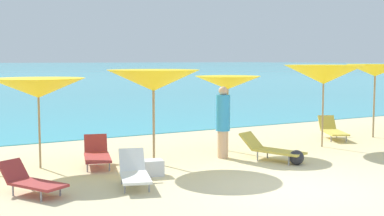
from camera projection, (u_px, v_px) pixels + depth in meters
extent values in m
cube|color=beige|center=(110.00, 132.00, 18.53)|extent=(50.00, 100.00, 0.30)
cylinder|color=#9E7F59|center=(39.00, 126.00, 11.64)|extent=(0.05, 0.05, 1.97)
cone|color=yellow|center=(38.00, 88.00, 11.56)|extent=(2.34, 2.34, 0.45)
sphere|color=#9E7F59|center=(38.00, 82.00, 11.54)|extent=(0.07, 0.07, 0.07)
cylinder|color=#9E7F59|center=(154.00, 120.00, 12.16)|extent=(0.06, 0.06, 2.13)
cone|color=yellow|center=(153.00, 80.00, 12.07)|extent=(2.25, 2.25, 0.51)
sphere|color=#9E7F59|center=(153.00, 74.00, 12.05)|extent=(0.07, 0.07, 0.07)
cylinder|color=#9E7F59|center=(227.00, 115.00, 13.88)|extent=(0.05, 0.05, 1.97)
cone|color=yellow|center=(228.00, 83.00, 13.79)|extent=(1.81, 1.81, 0.36)
sphere|color=#9E7F59|center=(228.00, 78.00, 13.78)|extent=(0.07, 0.07, 0.07)
cylinder|color=#9E7F59|center=(323.00, 108.00, 14.50)|extent=(0.05, 0.05, 2.22)
cone|color=yellow|center=(324.00, 74.00, 14.41)|extent=(2.27, 2.27, 0.54)
sphere|color=#9E7F59|center=(324.00, 69.00, 14.40)|extent=(0.07, 0.07, 0.07)
cylinder|color=#9E7F59|center=(374.00, 102.00, 16.28)|extent=(0.06, 0.06, 2.26)
cone|color=yellow|center=(375.00, 70.00, 16.18)|extent=(1.83, 1.83, 0.39)
sphere|color=#9E7F59|center=(375.00, 66.00, 16.17)|extent=(0.07, 0.07, 0.07)
cube|color=#A53333|center=(38.00, 185.00, 9.28)|extent=(0.97, 1.19, 0.05)
cube|color=#A53333|center=(13.00, 171.00, 9.62)|extent=(0.59, 0.52, 0.40)
cylinder|color=gray|center=(41.00, 196.00, 8.93)|extent=(0.04, 0.04, 0.19)
cylinder|color=gray|center=(60.00, 191.00, 9.31)|extent=(0.04, 0.04, 0.19)
cylinder|color=gray|center=(13.00, 191.00, 9.32)|extent=(0.04, 0.04, 0.19)
cylinder|color=gray|center=(32.00, 185.00, 9.70)|extent=(0.04, 0.04, 0.19)
cube|color=#D8BF4C|center=(279.00, 152.00, 12.43)|extent=(0.91, 1.38, 0.05)
cube|color=#D8BF4C|center=(251.00, 141.00, 12.96)|extent=(0.62, 0.58, 0.41)
cylinder|color=gray|center=(289.00, 161.00, 12.01)|extent=(0.04, 0.04, 0.23)
cylinder|color=gray|center=(298.00, 158.00, 12.34)|extent=(0.04, 0.04, 0.23)
cylinder|color=gray|center=(257.00, 156.00, 12.59)|extent=(0.04, 0.04, 0.23)
cylinder|color=gray|center=(267.00, 154.00, 12.93)|extent=(0.04, 0.04, 0.23)
cube|color=white|center=(135.00, 178.00, 9.83)|extent=(0.84, 1.15, 0.05)
cube|color=white|center=(132.00, 160.00, 10.52)|extent=(0.63, 0.59, 0.44)
cylinder|color=gray|center=(125.00, 188.00, 9.49)|extent=(0.04, 0.04, 0.19)
cylinder|color=gray|center=(149.00, 187.00, 9.58)|extent=(0.04, 0.04, 0.19)
cylinder|color=gray|center=(122.00, 179.00, 10.19)|extent=(0.04, 0.04, 0.19)
cylinder|color=gray|center=(145.00, 178.00, 10.29)|extent=(0.04, 0.04, 0.19)
cube|color=#D8BF4C|center=(334.00, 133.00, 15.88)|extent=(1.08, 1.39, 0.05)
cube|color=#D8BF4C|center=(327.00, 123.00, 16.65)|extent=(0.63, 0.57, 0.46)
cylinder|color=gray|center=(331.00, 139.00, 15.47)|extent=(0.04, 0.04, 0.20)
cylinder|color=gray|center=(346.00, 138.00, 15.49)|extent=(0.04, 0.04, 0.20)
cylinder|color=gray|center=(322.00, 134.00, 16.36)|extent=(0.04, 0.04, 0.20)
cylinder|color=gray|center=(337.00, 134.00, 16.38)|extent=(0.04, 0.04, 0.20)
cube|color=#A53333|center=(97.00, 158.00, 11.72)|extent=(0.89, 1.33, 0.05)
cube|color=#A53333|center=(96.00, 144.00, 12.39)|extent=(0.60, 0.39, 0.45)
cylinder|color=gray|center=(87.00, 167.00, 11.30)|extent=(0.04, 0.04, 0.22)
cylinder|color=gray|center=(110.00, 166.00, 11.42)|extent=(0.04, 0.04, 0.22)
cylinder|color=gray|center=(86.00, 160.00, 12.12)|extent=(0.04, 0.04, 0.22)
cylinder|color=gray|center=(107.00, 159.00, 12.24)|extent=(0.04, 0.04, 0.22)
cylinder|color=#DBAA84|center=(223.00, 144.00, 12.93)|extent=(0.27, 0.27, 0.70)
cylinder|color=#3399D8|center=(223.00, 113.00, 12.85)|extent=(0.36, 0.36, 0.91)
sphere|color=#DBAA84|center=(223.00, 91.00, 12.80)|extent=(0.23, 0.23, 0.23)
sphere|color=#26262D|center=(297.00, 157.00, 12.07)|extent=(0.36, 0.36, 0.36)
cube|color=white|center=(151.00, 168.00, 10.96)|extent=(0.57, 0.46, 0.34)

